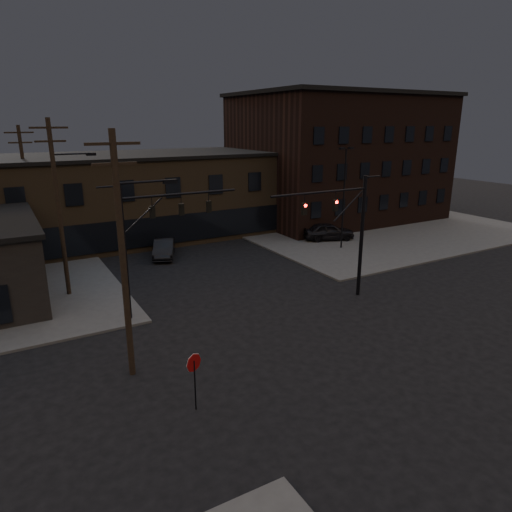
{
  "coord_description": "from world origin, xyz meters",
  "views": [
    {
      "loc": [
        -13.86,
        -17.13,
        11.24
      ],
      "look_at": [
        -0.8,
        5.64,
        3.5
      ],
      "focal_mm": 32.0,
      "sensor_mm": 36.0,
      "label": 1
    }
  ],
  "objects": [
    {
      "name": "building_row",
      "position": [
        0.0,
        28.0,
        4.0
      ],
      "size": [
        40.0,
        12.0,
        8.0
      ],
      "primitive_type": "cube",
      "color": "#4B3B27",
      "rests_on": "ground"
    },
    {
      "name": "ground",
      "position": [
        0.0,
        0.0,
        0.0
      ],
      "size": [
        140.0,
        140.0,
        0.0
      ],
      "primitive_type": "plane",
      "color": "black",
      "rests_on": "ground"
    },
    {
      "name": "parked_car_lot_a",
      "position": [
        13.83,
        16.92,
        0.99
      ],
      "size": [
        5.33,
        3.58,
        1.68
      ],
      "primitive_type": "imported",
      "rotation": [
        0.0,
        0.0,
        1.22
      ],
      "color": "black",
      "rests_on": "sidewalk_ne"
    },
    {
      "name": "traffic_signal_near",
      "position": [
        5.36,
        4.5,
        4.93
      ],
      "size": [
        7.12,
        0.24,
        8.0
      ],
      "color": "black",
      "rests_on": "ground"
    },
    {
      "name": "lot_light_b",
      "position": [
        19.0,
        19.0,
        5.51
      ],
      "size": [
        1.5,
        0.28,
        9.14
      ],
      "color": "black",
      "rests_on": "ground"
    },
    {
      "name": "utility_pole_far",
      "position": [
        -11.5,
        26.0,
        5.78
      ],
      "size": [
        2.2,
        0.28,
        11.0
      ],
      "color": "black",
      "rests_on": "ground"
    },
    {
      "name": "sidewalk_ne",
      "position": [
        22.0,
        22.0,
        0.07
      ],
      "size": [
        30.0,
        30.0,
        0.15
      ],
      "primitive_type": "cube",
      "color": "#474744",
      "rests_on": "ground"
    },
    {
      "name": "utility_pole_near",
      "position": [
        -9.43,
        2.0,
        5.87
      ],
      "size": [
        3.7,
        0.28,
        11.0
      ],
      "color": "black",
      "rests_on": "ground"
    },
    {
      "name": "utility_pole_mid",
      "position": [
        -10.44,
        14.0,
        6.13
      ],
      "size": [
        3.7,
        0.28,
        11.5
      ],
      "color": "black",
      "rests_on": "ground"
    },
    {
      "name": "parked_car_lot_b",
      "position": [
        17.92,
        21.16,
        0.79
      ],
      "size": [
        4.78,
        3.25,
        1.29
      ],
      "primitive_type": "imported",
      "rotation": [
        0.0,
        0.0,
        1.21
      ],
      "color": "silver",
      "rests_on": "sidewalk_ne"
    },
    {
      "name": "stop_sign",
      "position": [
        -8.0,
        -1.99,
        1.84
      ],
      "size": [
        0.72,
        0.33,
        2.48
      ],
      "color": "black",
      "rests_on": "ground"
    },
    {
      "name": "lot_light_a",
      "position": [
        13.0,
        14.0,
        5.51
      ],
      "size": [
        1.5,
        0.28,
        9.14
      ],
      "color": "black",
      "rests_on": "ground"
    },
    {
      "name": "traffic_signal_far",
      "position": [
        -6.72,
        8.0,
        5.01
      ],
      "size": [
        7.12,
        0.24,
        8.0
      ],
      "color": "black",
      "rests_on": "ground"
    },
    {
      "name": "building_right",
      "position": [
        22.0,
        26.0,
        7.0
      ],
      "size": [
        22.0,
        16.0,
        14.0
      ],
      "primitive_type": "cube",
      "color": "black",
      "rests_on": "ground"
    },
    {
      "name": "car_crossing",
      "position": [
        -1.91,
        19.64,
        0.78
      ],
      "size": [
        3.34,
        5.0,
        1.56
      ],
      "primitive_type": "imported",
      "rotation": [
        0.0,
        0.0,
        -0.39
      ],
      "color": "black",
      "rests_on": "ground"
    }
  ]
}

